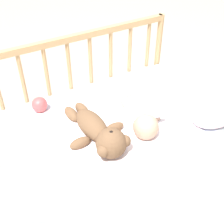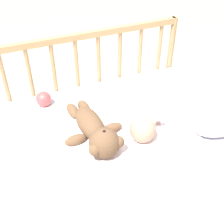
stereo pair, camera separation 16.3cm
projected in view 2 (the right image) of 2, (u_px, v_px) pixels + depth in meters
The scene contains 8 objects.
ground_plane at pixel (111, 174), 1.96m from camera, with size 12.00×12.00×0.00m, color tan.
crib_mattress at pixel (111, 148), 1.82m from camera, with size 1.17×0.70×0.45m.
crib_rail at pixel (88, 68), 1.88m from camera, with size 1.17×0.04×0.79m.
blanket at pixel (110, 125), 1.63m from camera, with size 0.78×0.57×0.01m.
teddy_bear at pixel (95, 131), 1.52m from camera, with size 0.31×0.48×0.15m.
baby at pixel (139, 120), 1.59m from camera, with size 0.25×0.40×0.13m.
toy_ball at pixel (44, 99), 1.74m from camera, with size 0.09×0.09×0.09m.
small_pillow at pixel (216, 125), 1.59m from camera, with size 0.25×0.17×0.06m.
Camera 2 is at (-0.47, -1.19, 1.53)m, focal length 50.00 mm.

